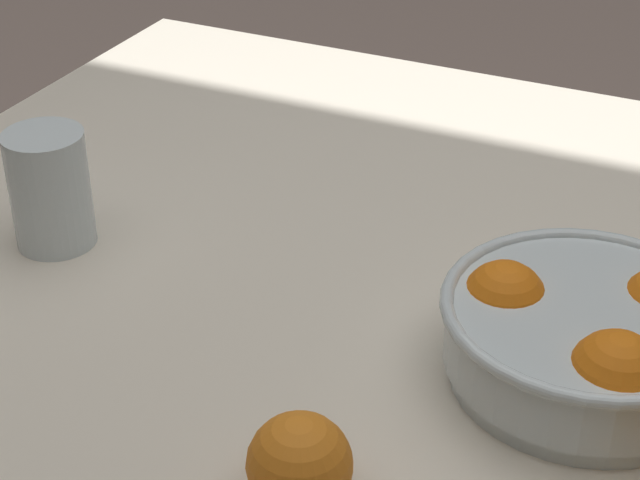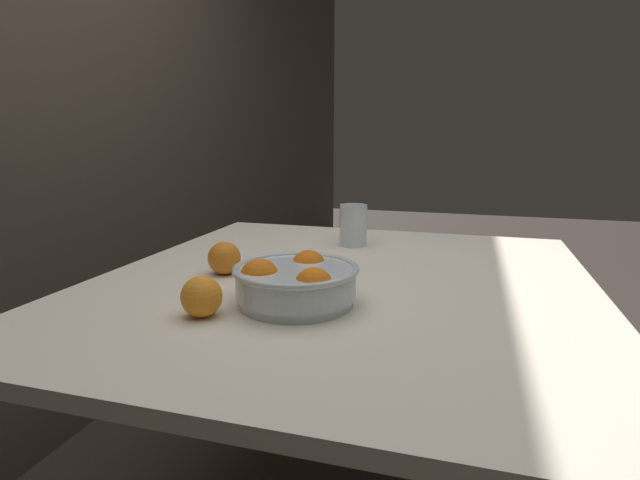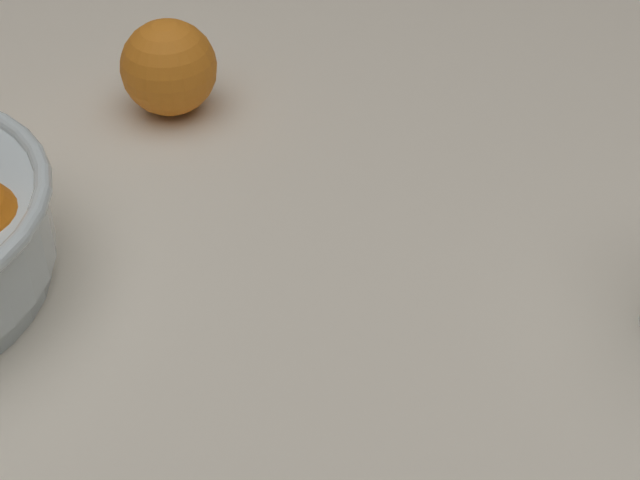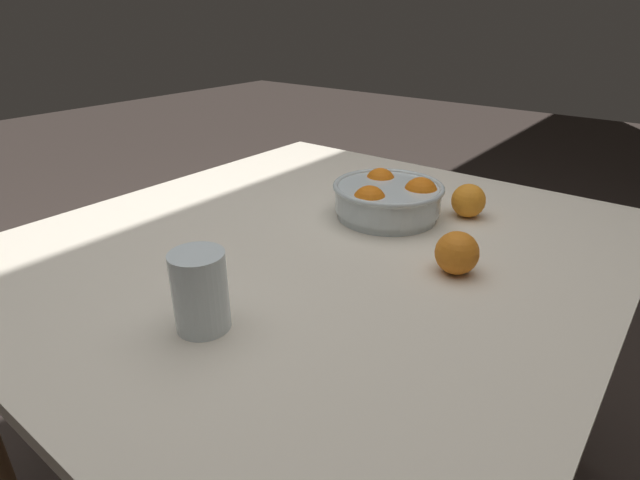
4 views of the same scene
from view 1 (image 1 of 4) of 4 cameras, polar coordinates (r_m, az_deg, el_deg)
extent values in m
cube|color=beige|center=(1.04, 3.70, -3.66)|extent=(1.23, 1.13, 0.03)
cylinder|color=#936B47|center=(1.85, -6.83, -1.06)|extent=(0.05, 0.05, 0.75)
cylinder|color=silver|center=(0.95, 13.75, -6.72)|extent=(0.23, 0.23, 0.02)
cylinder|color=silver|center=(0.93, 14.03, -4.96)|extent=(0.24, 0.24, 0.05)
torus|color=silver|center=(0.92, 14.24, -3.59)|extent=(0.25, 0.25, 0.01)
sphere|color=orange|center=(0.94, 9.77, -3.31)|extent=(0.08, 0.08, 0.08)
sphere|color=orange|center=(0.87, 15.47, -7.13)|extent=(0.08, 0.08, 0.08)
cylinder|color=#F4A314|center=(1.13, -14.06, 1.65)|extent=(0.07, 0.07, 0.08)
cylinder|color=silver|center=(1.12, -14.20, 2.65)|extent=(0.08, 0.08, 0.12)
sphere|color=orange|center=(0.79, -1.10, -11.90)|extent=(0.08, 0.08, 0.08)
camera|label=2|loc=(1.35, 60.35, 4.99)|focal=28.00mm
camera|label=3|loc=(1.34, 6.25, 27.33)|focal=60.00mm
camera|label=4|loc=(1.07, -53.92, 11.41)|focal=28.00mm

